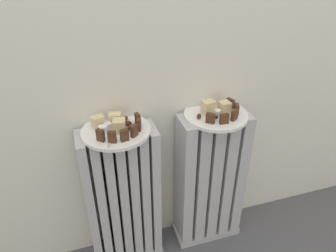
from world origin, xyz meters
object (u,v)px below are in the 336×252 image
radiator_left (123,200)px  plate_left (116,131)px  radiator_right (210,181)px  plate_right (216,115)px  fork (111,138)px

radiator_left → plate_left: bearing=180.0°
radiator_left → radiator_right: size_ratio=1.00×
radiator_left → radiator_right: bearing=0.0°
radiator_right → plate_right: (0.00, 0.00, 0.31)m
fork → radiator_right: bearing=7.0°
radiator_right → fork: (-0.39, -0.05, 0.32)m
fork → plate_right: bearing=7.0°
radiator_right → plate_right: 0.31m
radiator_right → plate_right: plate_right is taller
radiator_right → plate_left: 0.48m
plate_left → fork: (-0.02, -0.05, 0.01)m
radiator_left → plate_right: plate_right is taller
radiator_right → plate_left: plate_left is taller
plate_right → radiator_right: bearing=0.0°
plate_left → fork: fork is taller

